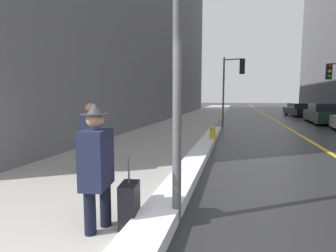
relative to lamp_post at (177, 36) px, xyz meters
name	(u,v)px	position (x,y,z in m)	size (l,w,h in m)	color
sidewalk_slab	(186,123)	(-2.38, 13.53, -2.50)	(4.00, 80.00, 0.01)	#9E9B93
road_centre_stripe	(285,126)	(3.62, 13.53, -2.50)	(0.16, 80.00, 0.00)	gold
snow_bank_curb	(199,154)	(-0.22, 3.97, -2.40)	(0.52, 12.69, 0.21)	white
building_facade_left	(140,8)	(-7.38, 18.53, 6.79)	(6.00, 36.00, 18.58)	slate
lamp_post	(177,36)	(0.00, 0.00, 0.00)	(0.28, 0.28, 4.09)	#515156
traffic_light_near	(235,76)	(0.62, 13.46, 0.51)	(1.31, 0.33, 4.17)	#515156
pedestrian_in_fedora	(97,163)	(-0.93, -0.46, -1.61)	(0.37, 0.74, 1.65)	black
pedestrian_nearside	(91,134)	(-2.46, 1.95, -1.62)	(0.38, 0.55, 1.59)	black
parked_car_dark_green	(326,114)	(6.57, 16.16, -1.89)	(2.18, 4.99, 1.32)	black
parked_car_black	(300,110)	(6.46, 22.97, -1.95)	(2.24, 4.52, 1.16)	black
rolling_suitcase	(129,205)	(-0.58, -0.28, -2.20)	(0.27, 0.39, 0.95)	black
fire_hydrant	(213,135)	(-0.04, 6.12, -2.16)	(0.20, 0.20, 0.70)	gold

